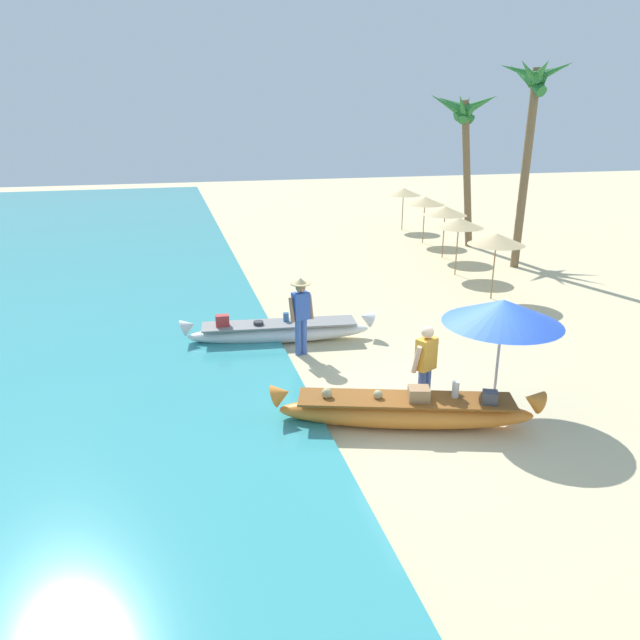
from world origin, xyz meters
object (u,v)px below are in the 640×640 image
Objects in this scene: person_tourist_customer at (425,364)px; boat_orange_foreground at (406,411)px; boat_white_midground at (279,331)px; palm_tree_leaning_seaward at (465,124)px; person_vendor_hatted at (301,311)px; patio_umbrella_large at (503,312)px; palm_tree_tall_inland at (533,99)px.

boat_orange_foreground is at bearing -138.80° from person_tourist_customer.
palm_tree_leaning_seaward is (8.93, 8.63, 4.45)m from boat_white_midground.
palm_tree_leaning_seaward is (8.59, 9.51, 3.70)m from person_vendor_hatted.
person_tourist_customer is at bearing 167.57° from patio_umbrella_large.
boat_orange_foreground is at bearing -73.27° from boat_white_midground.
boat_orange_foreground is 15.77m from palm_tree_leaning_seaward.
patio_umbrella_large is at bearing -12.43° from person_tourist_customer.
boat_orange_foreground is 0.76× the size of palm_tree_leaning_seaward.
palm_tree_tall_inland reaches higher than boat_orange_foreground.
boat_orange_foreground is 0.66× the size of palm_tree_tall_inland.
person_vendor_hatted reaches higher than person_tourist_customer.
person_tourist_customer is 12.71m from palm_tree_tall_inland.
person_tourist_customer is at bearing -64.82° from boat_white_midground.
person_vendor_hatted is 13.34m from palm_tree_leaning_seaward.
palm_tree_tall_inland reaches higher than patio_umbrella_large.
person_vendor_hatted is at bearing 105.65° from boat_orange_foreground.
boat_orange_foreground is 2.38m from patio_umbrella_large.
palm_tree_tall_inland is at bearing -81.86° from palm_tree_leaning_seaward.
boat_white_midground is 5.54m from patio_umbrella_large.
palm_tree_tall_inland reaches higher than palm_tree_leaning_seaward.
palm_tree_tall_inland is 1.15× the size of palm_tree_leaning_seaward.
boat_white_midground is at bearing 106.73° from boat_orange_foreground.
person_vendor_hatted is at bearing 129.45° from patio_umbrella_large.
boat_orange_foreground is at bearing -120.05° from palm_tree_leaning_seaward.
patio_umbrella_large is at bearing -53.76° from boat_white_midground.
patio_umbrella_large is at bearing -50.55° from person_vendor_hatted.
boat_white_midground is 1.21m from person_vendor_hatted.
patio_umbrella_large is (1.25, -0.28, 0.94)m from person_tourist_customer.
person_vendor_hatted is 0.26× the size of palm_tree_tall_inland.
boat_white_midground is 4.47m from person_tourist_customer.
palm_tree_leaning_seaward reaches higher than boat_orange_foreground.
boat_white_midground is at bearing 111.04° from person_vendor_hatted.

